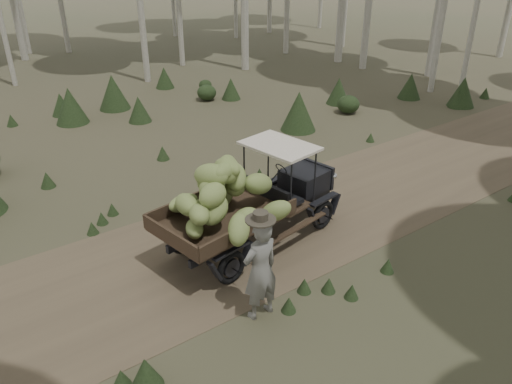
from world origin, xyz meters
The scene contains 5 objects.
ground centered at (0.00, 0.00, 0.00)m, with size 120.00×120.00×0.00m, color #473D2B.
dirt_track centered at (0.00, 0.00, 0.00)m, with size 70.00×4.00×0.01m, color brown.
banana_truck centered at (-2.54, -0.31, 1.30)m, with size 4.58×2.53×2.22m.
farmer centered at (-3.35, -2.17, 0.96)m, with size 0.70×0.52×2.04m.
undergrowth centered at (-0.91, 2.77, 0.54)m, with size 24.96×23.37×1.32m.
Camera 1 is at (-7.36, -7.60, 5.88)m, focal length 35.00 mm.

